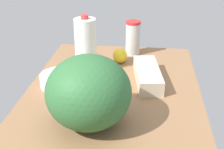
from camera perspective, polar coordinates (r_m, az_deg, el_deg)
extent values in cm
cube|color=#8B6342|center=(133.86, 0.00, -4.44)|extent=(120.00, 76.00, 3.00)
cylinder|color=white|center=(150.55, -4.83, 5.23)|extent=(10.36, 10.36, 26.57)
cylinder|color=red|center=(146.22, -5.04, 10.44)|extent=(3.63, 3.63, 1.80)
ellipsoid|color=#2D6534|center=(108.75, -4.31, -3.25)|extent=(30.22, 30.22, 26.41)
cube|color=beige|center=(144.44, 6.51, -0.06)|extent=(31.83, 14.60, 6.70)
cylinder|color=silver|center=(142.10, -9.32, -0.97)|extent=(18.72, 18.72, 5.50)
cylinder|color=silver|center=(173.77, 3.83, 6.50)|extent=(7.89, 7.89, 17.48)
cylinder|color=red|center=(170.91, 3.92, 9.49)|extent=(8.13, 8.13, 1.40)
sphere|color=yellow|center=(163.65, 1.42, 3.46)|extent=(7.59, 7.59, 7.59)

